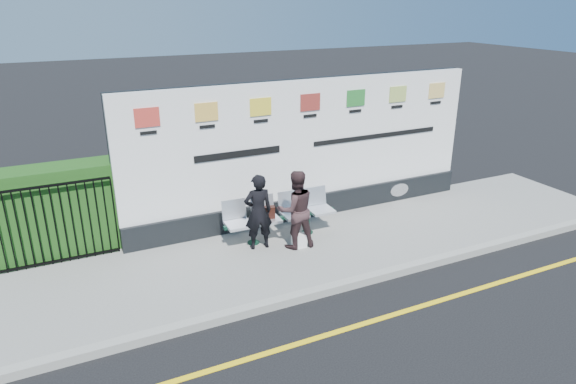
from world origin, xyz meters
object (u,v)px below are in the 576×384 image
(billboard, at_px, (308,160))
(bench, at_px, (281,227))
(woman_right, at_px, (296,209))
(woman_left, at_px, (258,212))

(billboard, bearing_deg, bench, -141.74)
(woman_right, bearing_deg, billboard, -120.99)
(woman_left, bearing_deg, bench, -154.59)
(billboard, distance_m, woman_left, 1.93)
(bench, bearing_deg, billboard, 39.90)
(woman_left, xyz_separation_m, woman_right, (0.66, -0.26, 0.03))
(billboard, height_order, bench, billboard)
(woman_right, bearing_deg, bench, -73.00)
(billboard, relative_size, woman_right, 5.15)
(bench, bearing_deg, woman_left, -158.71)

